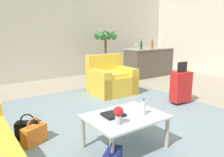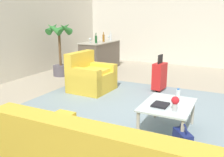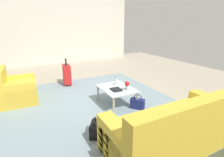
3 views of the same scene
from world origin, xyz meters
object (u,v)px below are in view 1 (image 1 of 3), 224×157
object	(u,v)px
suitcase_red	(181,86)
handbag_orange	(34,134)
potted_palm	(106,52)
wine_bottle_clear	(163,44)
handbag_black	(28,130)
wine_glass_leftmost	(136,45)
water_bottle	(143,107)
armchair	(110,80)
wine_bottle_green	(141,45)
coffee_table_book	(113,114)
coffee_table	(125,120)
wine_glass_left_of_centre	(162,44)
flower_vase	(118,114)
bar_console	(149,62)
wine_bottle_amber	(152,45)

from	to	relation	value
suitcase_red	handbag_orange	xyz separation A→B (m)	(-2.89, 0.07, -0.23)
suitcase_red	potted_palm	xyz separation A→B (m)	(0.20, 3.00, 0.45)
wine_bottle_clear	handbag_black	distance (m)	5.38
wine_glass_leftmost	potted_palm	xyz separation A→B (m)	(-0.74, 0.57, -0.21)
water_bottle	suitcase_red	distance (m)	1.98
armchair	wine_bottle_green	bearing A→B (deg)	25.11
armchair	potted_palm	world-z (taller)	potted_palm
water_bottle	suitcase_red	bearing A→B (deg)	23.96
coffee_table_book	coffee_table	bearing A→B (deg)	-30.99
wine_glass_left_of_centre	handbag_orange	size ratio (longest dim) A/B	0.43
water_bottle	wine_glass_left_of_centre	size ratio (longest dim) A/B	1.32
wine_glass_leftmost	flower_vase	bearing A→B (deg)	-133.93
flower_vase	wine_glass_left_of_centre	world-z (taller)	wine_glass_left_of_centre
armchair	flower_vase	size ratio (longest dim) A/B	4.69
coffee_table_book	bar_console	distance (m)	4.71
flower_vase	handbag_black	bearing A→B (deg)	122.28
wine_glass_left_of_centre	suitcase_red	size ratio (longest dim) A/B	0.18
wine_bottle_green	wine_bottle_clear	size ratio (longest dim) A/B	1.00
suitcase_red	handbag_black	bearing A→B (deg)	175.12
wine_bottle_clear	armchair	bearing A→B (deg)	-163.34
coffee_table_book	wine_bottle_green	distance (m)	4.31
water_bottle	potted_palm	bearing A→B (deg)	62.24
armchair	coffee_table	bearing A→B (deg)	-120.98
coffee_table_book	flower_vase	size ratio (longest dim) A/B	1.20
coffee_table	potted_palm	world-z (taller)	potted_palm
handbag_orange	handbag_black	bearing A→B (deg)	98.08
armchair	water_bottle	xyz separation A→B (m)	(-1.10, -2.27, 0.22)
water_bottle	wine_bottle_green	bearing A→B (deg)	47.49
coffee_table_book	bar_console	world-z (taller)	bar_console
water_bottle	wine_bottle_amber	size ratio (longest dim) A/B	0.68
wine_glass_leftmost	wine_glass_left_of_centre	world-z (taller)	same
water_bottle	wine_bottle_green	size ratio (longest dim) A/B	0.68
wine_bottle_amber	potted_palm	xyz separation A→B (m)	(-1.29, 0.73, -0.22)
wine_bottle_clear	handbag_orange	distance (m)	5.42
flower_vase	potted_palm	bearing A→B (deg)	57.85
wine_glass_leftmost	wine_bottle_green	size ratio (longest dim) A/B	0.51
coffee_table	suitcase_red	world-z (taller)	suitcase_red
wine_bottle_green	flower_vase	bearing A→B (deg)	-136.03
coffee_table	wine_glass_left_of_centre	bearing A→B (deg)	37.23
water_bottle	bar_console	size ratio (longest dim) A/B	0.12
potted_palm	wine_bottle_green	bearing A→B (deg)	-41.69
coffee_table_book	suitcase_red	size ratio (longest dim) A/B	0.29
coffee_table	coffee_table_book	size ratio (longest dim) A/B	3.82
wine_bottle_green	handbag_orange	size ratio (longest dim) A/B	0.84
wine_glass_leftmost	coffee_table	bearing A→B (deg)	-133.21
bar_console	wine_bottle_green	size ratio (longest dim) A/B	5.47
wine_bottle_green	handbag_orange	distance (m)	4.57
coffee_table	wine_bottle_green	xyz separation A→B (m)	(3.02, 2.97, 0.65)
armchair	suitcase_red	bearing A→B (deg)	-64.62
wine_bottle_clear	handbag_orange	bearing A→B (deg)	-155.66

